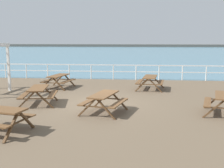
{
  "coord_description": "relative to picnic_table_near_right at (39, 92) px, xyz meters",
  "views": [
    {
      "loc": [
        1.96,
        -12.35,
        2.91
      ],
      "look_at": [
        0.63,
        0.67,
        0.8
      ],
      "focal_mm": 44.83,
      "sensor_mm": 36.0,
      "label": 1
    }
  ],
  "objects": [
    {
      "name": "ground_plane",
      "position": [
        2.57,
        0.45,
        -0.68
      ],
      "size": [
        30.0,
        24.0,
        0.2
      ],
      "primitive_type": "cube",
      "color": "brown"
    },
    {
      "name": "picnic_table_near_right",
      "position": [
        0.0,
        0.0,
        0.0
      ],
      "size": [
        1.81,
        2.04,
        0.8
      ],
      "rotation": [
        0.0,
        0.0,
        1.75
      ],
      "color": "brown",
      "rests_on": "ground"
    },
    {
      "name": "distant_shoreline",
      "position": [
        2.57,
        96.2,
        -0.58
      ],
      "size": [
        142.0,
        6.0,
        1.8
      ],
      "primitive_type": "cube",
      "color": "#4C4C47",
      "rests_on": "ground"
    },
    {
      "name": "picnic_table_corner",
      "position": [
        -0.36,
        4.26,
        0.0
      ],
      "size": [
        1.78,
        2.01,
        0.8
      ],
      "rotation": [
        0.0,
        0.0,
        1.41
      ],
      "color": "brown",
      "rests_on": "ground"
    },
    {
      "name": "sea_band",
      "position": [
        2.57,
        53.2,
        -0.58
      ],
      "size": [
        142.0,
        90.0,
        0.01
      ],
      "primitive_type": "cube",
      "color": "teal",
      "rests_on": "ground"
    },
    {
      "name": "seaward_railing",
      "position": [
        2.57,
        8.2,
        0.15
      ],
      "size": [
        23.07,
        0.07,
        1.08
      ],
      "color": "white",
      "rests_on": "ground"
    },
    {
      "name": "picnic_table_seaward",
      "position": [
        3.11,
        -1.16,
        0.0
      ],
      "size": [
        1.88,
        2.1,
        0.8
      ],
      "rotation": [
        0.0,
        0.0,
        1.34
      ],
      "color": "brown",
      "rests_on": "ground"
    },
    {
      "name": "picnic_table_mid_centre",
      "position": [
        5.1,
        4.27,
        0.0
      ],
      "size": [
        1.74,
        1.98,
        0.8
      ],
      "rotation": [
        0.0,
        0.0,
        1.44
      ],
      "color": "brown",
      "rests_on": "ground"
    }
  ]
}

